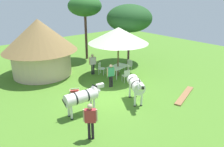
# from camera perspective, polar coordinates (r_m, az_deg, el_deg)

# --- Properties ---
(ground_plane) EXTENTS (36.00, 36.00, 0.00)m
(ground_plane) POSITION_cam_1_polar(r_m,az_deg,el_deg) (13.00, -1.05, -5.96)
(ground_plane) COLOR #4B7C27
(thatched_hut) EXTENTS (5.28, 5.28, 4.08)m
(thatched_hut) POSITION_cam_1_polar(r_m,az_deg,el_deg) (16.55, -18.33, 7.21)
(thatched_hut) COLOR beige
(thatched_hut) RESTS_ON ground_plane
(shade_umbrella) EXTENTS (4.20, 4.20, 3.55)m
(shade_umbrella) POSITION_cam_1_polar(r_m,az_deg,el_deg) (15.23, 1.67, 9.99)
(shade_umbrella) COLOR brown
(shade_umbrella) RESTS_ON ground_plane
(patio_dining_table) EXTENTS (1.74, 1.27, 0.74)m
(patio_dining_table) POSITION_cam_1_polar(r_m,az_deg,el_deg) (15.83, 1.59, 1.65)
(patio_dining_table) COLOR silver
(patio_dining_table) RESTS_ON ground_plane
(patio_chair_west_end) EXTENTS (0.60, 0.60, 0.90)m
(patio_chair_west_end) POSITION_cam_1_polar(r_m,az_deg,el_deg) (16.23, -2.95, 1.57)
(patio_chair_west_end) COLOR silver
(patio_chair_west_end) RESTS_ON ground_plane
(patio_chair_near_hut) EXTENTS (0.54, 0.52, 0.90)m
(patio_chair_near_hut) POSITION_cam_1_polar(r_m,az_deg,el_deg) (14.77, 3.78, -0.41)
(patio_chair_near_hut) COLOR silver
(patio_chair_near_hut) RESTS_ON ground_plane
(patio_chair_east_end) EXTENTS (0.48, 0.50, 0.90)m
(patio_chair_east_end) POSITION_cam_1_polar(r_m,az_deg,el_deg) (16.86, 4.46, 2.28)
(patio_chair_east_end) COLOR silver
(patio_chair_east_end) RESTS_ON ground_plane
(guest_beside_umbrella) EXTENTS (0.55, 0.29, 1.55)m
(guest_beside_umbrella) POSITION_cam_1_polar(r_m,az_deg,el_deg) (16.13, -5.09, 2.94)
(guest_beside_umbrella) COLOR black
(guest_beside_umbrella) RESTS_ON ground_plane
(guest_behind_table) EXTENTS (0.53, 0.31, 1.54)m
(guest_behind_table) POSITION_cam_1_polar(r_m,az_deg,el_deg) (13.87, -0.27, -0.01)
(guest_behind_table) COLOR black
(guest_behind_table) RESTS_ON ground_plane
(standing_watcher) EXTENTS (0.48, 0.44, 1.66)m
(standing_watcher) POSITION_cam_1_polar(r_m,az_deg,el_deg) (9.07, -5.67, -11.60)
(standing_watcher) COLOR black
(standing_watcher) RESTS_ON ground_plane
(striped_lounge_chair) EXTENTS (0.82, 0.96, 0.61)m
(striped_lounge_chair) POSITION_cam_1_polar(r_m,az_deg,el_deg) (13.27, -9.75, -4.48)
(striped_lounge_chair) COLOR #D34446
(striped_lounge_chair) RESTS_ON ground_plane
(zebra_nearest_camera) EXTENTS (1.32, 1.90, 1.57)m
(zebra_nearest_camera) POSITION_cam_1_polar(r_m,az_deg,el_deg) (12.01, 6.34, -3.01)
(zebra_nearest_camera) COLOR silver
(zebra_nearest_camera) RESTS_ON ground_plane
(zebra_by_umbrella) EXTENTS (2.34, 0.75, 1.48)m
(zebra_by_umbrella) POSITION_cam_1_polar(r_m,az_deg,el_deg) (10.91, -7.83, -6.13)
(zebra_by_umbrella) COLOR silver
(zebra_by_umbrella) RESTS_ON ground_plane
(acacia_tree_far_lawn) EXTENTS (3.78, 3.78, 4.89)m
(acacia_tree_far_lawn) POSITION_cam_1_polar(r_m,az_deg,el_deg) (18.63, 4.57, 14.20)
(acacia_tree_far_lawn) COLOR brown
(acacia_tree_far_lawn) RESTS_ON ground_plane
(acacia_tree_behind_hut) EXTENTS (2.90, 2.90, 5.54)m
(acacia_tree_behind_hut) POSITION_cam_1_polar(r_m,az_deg,el_deg) (19.56, -7.14, 17.04)
(acacia_tree_behind_hut) COLOR #4F302C
(acacia_tree_behind_hut) RESTS_ON ground_plane
(brick_patio_kerb) EXTENTS (2.78, 1.18, 0.08)m
(brick_patio_kerb) POSITION_cam_1_polar(r_m,az_deg,el_deg) (13.70, 18.45, -5.45)
(brick_patio_kerb) COLOR #92623E
(brick_patio_kerb) RESTS_ON ground_plane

